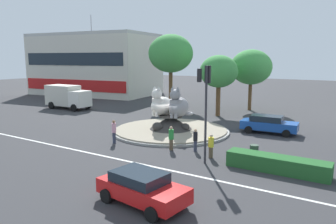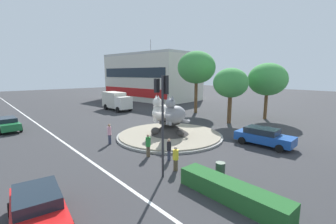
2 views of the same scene
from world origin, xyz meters
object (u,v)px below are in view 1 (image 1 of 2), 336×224
object	(u,v)px
cat_statue_grey	(178,106)
delivery_box_truck	(67,96)
cat_statue_white	(161,105)
pedestrian_green_shirt	(171,138)
parked_car_right	(268,124)
third_tree_left	(171,54)
hatchback_near_shophouse	(142,187)
shophouse_block	(96,64)
litter_bin	(254,152)
pedestrian_yellow_shirt	(211,146)
traffic_light_mast	(205,93)
broadleaf_tree_behind_island	(251,67)
pedestrian_black_shirt	(195,139)
pedestrian_pink_shirt	(114,131)
second_tree_near_tower	(219,72)

from	to	relation	value
cat_statue_grey	delivery_box_truck	distance (m)	19.44
cat_statue_white	cat_statue_grey	world-z (taller)	cat_statue_grey
pedestrian_green_shirt	parked_car_right	size ratio (longest dim) A/B	0.36
third_tree_left	hatchback_near_shophouse	world-z (taller)	third_tree_left
shophouse_block	delivery_box_truck	size ratio (longest dim) A/B	3.62
third_tree_left	shophouse_block	bearing A→B (deg)	161.22
litter_bin	pedestrian_green_shirt	bearing A→B (deg)	-167.76
pedestrian_yellow_shirt	delivery_box_truck	bearing A→B (deg)	16.83
traffic_light_mast	broadleaf_tree_behind_island	world-z (taller)	broadleaf_tree_behind_island
traffic_light_mast	pedestrian_green_shirt	bearing A→B (deg)	62.04
pedestrian_yellow_shirt	pedestrian_black_shirt	size ratio (longest dim) A/B	0.99
third_tree_left	pedestrian_black_shirt	bearing A→B (deg)	-53.34
pedestrian_green_shirt	third_tree_left	bearing A→B (deg)	123.71
traffic_light_mast	third_tree_left	size ratio (longest dim) A/B	0.63
shophouse_block	pedestrian_green_shirt	distance (m)	39.08
pedestrian_yellow_shirt	parked_car_right	bearing A→B (deg)	-60.25
shophouse_block	litter_bin	size ratio (longest dim) A/B	25.05
cat_statue_white	broadleaf_tree_behind_island	distance (m)	16.34
traffic_light_mast	cat_statue_white	bearing A→B (deg)	44.19
pedestrian_pink_shirt	pedestrian_black_shirt	bearing A→B (deg)	-72.45
second_tree_near_tower	pedestrian_pink_shirt	bearing A→B (deg)	-97.16
pedestrian_yellow_shirt	pedestrian_green_shirt	bearing A→B (deg)	34.48
pedestrian_green_shirt	hatchback_near_shophouse	distance (m)	8.65
second_tree_near_tower	cat_statue_grey	bearing A→B (deg)	-86.60
broadleaf_tree_behind_island	pedestrian_black_shirt	xyz separation A→B (m)	(2.64, -19.69, -4.46)
pedestrian_pink_shirt	hatchback_near_shophouse	size ratio (longest dim) A/B	0.41
broadleaf_tree_behind_island	parked_car_right	xyz separation A→B (m)	(5.43, -11.40, -4.50)
second_tree_near_tower	hatchback_near_shophouse	bearing A→B (deg)	-74.63
third_tree_left	pedestrian_pink_shirt	world-z (taller)	third_tree_left
third_tree_left	pedestrian_green_shirt	bearing A→B (deg)	-58.09
cat_statue_grey	shophouse_block	bearing A→B (deg)	-124.67
pedestrian_black_shirt	traffic_light_mast	bearing A→B (deg)	-14.45
pedestrian_green_shirt	delivery_box_truck	xyz separation A→B (m)	(-21.13, 8.95, 0.71)
litter_bin	pedestrian_yellow_shirt	bearing A→B (deg)	-150.57
third_tree_left	pedestrian_yellow_shirt	size ratio (longest dim) A/B	5.96
delivery_box_truck	pedestrian_yellow_shirt	bearing A→B (deg)	-21.41
traffic_light_mast	pedestrian_yellow_shirt	size ratio (longest dim) A/B	3.78
second_tree_near_tower	pedestrian_yellow_shirt	bearing A→B (deg)	-68.02
traffic_light_mast	broadleaf_tree_behind_island	size ratio (longest dim) A/B	0.80
traffic_light_mast	third_tree_left	world-z (taller)	third_tree_left
pedestrian_pink_shirt	pedestrian_green_shirt	size ratio (longest dim) A/B	1.05
shophouse_block	pedestrian_black_shirt	size ratio (longest dim) A/B	14.14
cat_statue_grey	parked_car_right	xyz separation A→B (m)	(6.54, 4.30, -1.62)
pedestrian_pink_shirt	pedestrian_yellow_shirt	bearing A→B (deg)	-80.86
delivery_box_truck	cat_statue_grey	bearing A→B (deg)	-13.59
litter_bin	pedestrian_pink_shirt	bearing A→B (deg)	-169.32
second_tree_near_tower	hatchback_near_shophouse	xyz separation A→B (m)	(6.16, -22.40, -4.16)
cat_statue_grey	broadleaf_tree_behind_island	xyz separation A→B (m)	(1.11, 15.70, 2.88)
shophouse_block	second_tree_near_tower	xyz separation A→B (m)	(27.93, -9.35, -0.35)
second_tree_near_tower	hatchback_near_shophouse	world-z (taller)	second_tree_near_tower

